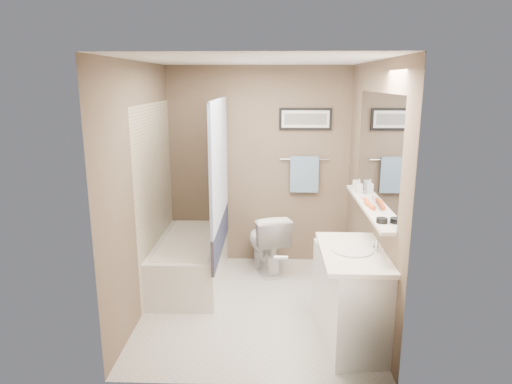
{
  "coord_description": "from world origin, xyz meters",
  "views": [
    {
      "loc": [
        0.14,
        -4.22,
        2.22
      ],
      "look_at": [
        0.0,
        0.15,
        1.15
      ],
      "focal_mm": 32.0,
      "sensor_mm": 36.0,
      "label": 1
    }
  ],
  "objects_px": {
    "glass_jar": "(356,185)",
    "soap_bottle": "(359,186)",
    "vanity": "(352,299)",
    "hair_brush_back": "(368,202)",
    "candle_bowl_near": "(382,220)",
    "hair_brush_front": "(370,205)",
    "toilet": "(266,242)",
    "bathtub": "(191,260)"
  },
  "relations": [
    {
      "from": "bathtub",
      "to": "vanity",
      "type": "distance_m",
      "value": 1.99
    },
    {
      "from": "hair_brush_back",
      "to": "toilet",
      "type": "bearing_deg",
      "value": 131.7
    },
    {
      "from": "vanity",
      "to": "glass_jar",
      "type": "bearing_deg",
      "value": 73.21
    },
    {
      "from": "candle_bowl_near",
      "to": "glass_jar",
      "type": "distance_m",
      "value": 1.13
    },
    {
      "from": "soap_bottle",
      "to": "candle_bowl_near",
      "type": "bearing_deg",
      "value": -90.0
    },
    {
      "from": "toilet",
      "to": "glass_jar",
      "type": "height_order",
      "value": "glass_jar"
    },
    {
      "from": "vanity",
      "to": "candle_bowl_near",
      "type": "bearing_deg",
      "value": -32.02
    },
    {
      "from": "bathtub",
      "to": "toilet",
      "type": "distance_m",
      "value": 0.92
    },
    {
      "from": "bathtub",
      "to": "candle_bowl_near",
      "type": "relative_size",
      "value": 16.67
    },
    {
      "from": "hair_brush_front",
      "to": "soap_bottle",
      "type": "distance_m",
      "value": 0.54
    },
    {
      "from": "vanity",
      "to": "glass_jar",
      "type": "height_order",
      "value": "glass_jar"
    },
    {
      "from": "soap_bottle",
      "to": "hair_brush_front",
      "type": "bearing_deg",
      "value": -90.0
    },
    {
      "from": "toilet",
      "to": "vanity",
      "type": "bearing_deg",
      "value": 98.03
    },
    {
      "from": "hair_brush_front",
      "to": "soap_bottle",
      "type": "relative_size",
      "value": 1.54
    },
    {
      "from": "candle_bowl_near",
      "to": "glass_jar",
      "type": "xyz_separation_m",
      "value": [
        0.0,
        1.13,
        0.03
      ]
    },
    {
      "from": "candle_bowl_near",
      "to": "hair_brush_front",
      "type": "bearing_deg",
      "value": 90.0
    },
    {
      "from": "vanity",
      "to": "glass_jar",
      "type": "relative_size",
      "value": 9.0
    },
    {
      "from": "bathtub",
      "to": "candle_bowl_near",
      "type": "bearing_deg",
      "value": -35.29
    },
    {
      "from": "bathtub",
      "to": "glass_jar",
      "type": "xyz_separation_m",
      "value": [
        1.79,
        -0.14,
        0.92
      ]
    },
    {
      "from": "hair_brush_back",
      "to": "glass_jar",
      "type": "distance_m",
      "value": 0.58
    },
    {
      "from": "glass_jar",
      "to": "hair_brush_front",
      "type": "bearing_deg",
      "value": -90.0
    },
    {
      "from": "bathtub",
      "to": "hair_brush_front",
      "type": "relative_size",
      "value": 6.82
    },
    {
      "from": "glass_jar",
      "to": "soap_bottle",
      "type": "relative_size",
      "value": 0.7
    },
    {
      "from": "vanity",
      "to": "soap_bottle",
      "type": "xyz_separation_m",
      "value": [
        0.19,
        0.91,
        0.79
      ]
    },
    {
      "from": "toilet",
      "to": "hair_brush_back",
      "type": "xyz_separation_m",
      "value": [
        0.94,
        -1.05,
        0.78
      ]
    },
    {
      "from": "bathtub",
      "to": "hair_brush_back",
      "type": "height_order",
      "value": "hair_brush_back"
    },
    {
      "from": "toilet",
      "to": "glass_jar",
      "type": "relative_size",
      "value": 7.24
    },
    {
      "from": "hair_brush_front",
      "to": "vanity",
      "type": "bearing_deg",
      "value": -116.56
    },
    {
      "from": "toilet",
      "to": "candle_bowl_near",
      "type": "bearing_deg",
      "value": 101.94
    },
    {
      "from": "bathtub",
      "to": "vanity",
      "type": "bearing_deg",
      "value": -36.33
    },
    {
      "from": "toilet",
      "to": "hair_brush_back",
      "type": "relative_size",
      "value": 3.29
    },
    {
      "from": "toilet",
      "to": "candle_bowl_near",
      "type": "height_order",
      "value": "candle_bowl_near"
    },
    {
      "from": "hair_brush_front",
      "to": "soap_bottle",
      "type": "xyz_separation_m",
      "value": [
        0.0,
        0.54,
        0.05
      ]
    },
    {
      "from": "hair_brush_back",
      "to": "soap_bottle",
      "type": "distance_m",
      "value": 0.45
    },
    {
      "from": "candle_bowl_near",
      "to": "soap_bottle",
      "type": "xyz_separation_m",
      "value": [
        0.0,
        1.0,
        0.05
      ]
    },
    {
      "from": "vanity",
      "to": "hair_brush_back",
      "type": "relative_size",
      "value": 4.09
    },
    {
      "from": "bathtub",
      "to": "vanity",
      "type": "xyz_separation_m",
      "value": [
        1.6,
        -1.18,
        0.15
      ]
    },
    {
      "from": "glass_jar",
      "to": "candle_bowl_near",
      "type": "bearing_deg",
      "value": -90.0
    },
    {
      "from": "vanity",
      "to": "hair_brush_back",
      "type": "bearing_deg",
      "value": 61.38
    },
    {
      "from": "bathtub",
      "to": "hair_brush_back",
      "type": "distance_m",
      "value": 2.12
    },
    {
      "from": "bathtub",
      "to": "toilet",
      "type": "height_order",
      "value": "toilet"
    },
    {
      "from": "hair_brush_front",
      "to": "glass_jar",
      "type": "xyz_separation_m",
      "value": [
        0.0,
        0.67,
        0.03
      ]
    }
  ]
}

